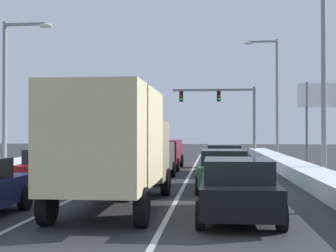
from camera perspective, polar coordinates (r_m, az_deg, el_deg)
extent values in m
plane|color=#333335|center=(19.95, -2.82, -6.99)|extent=(120.00, 120.00, 0.00)
cube|color=silver|center=(23.56, 2.65, -6.00)|extent=(0.14, 41.88, 0.01)
cube|color=silver|center=(23.97, -5.53, -5.91)|extent=(0.14, 41.88, 0.01)
cube|color=white|center=(23.87, 15.52, -5.18)|extent=(1.46, 41.88, 0.62)
cube|color=white|center=(25.49, -17.35, -4.75)|extent=(2.20, 41.88, 0.73)
cube|color=black|center=(12.14, 8.45, -8.11)|extent=(1.82, 4.50, 0.70)
cube|color=black|center=(11.93, 8.48, -5.32)|extent=(1.64, 2.20, 0.55)
cube|color=red|center=(9.93, 5.07, -9.09)|extent=(0.24, 0.08, 0.14)
cube|color=red|center=(10.02, 13.10, -9.01)|extent=(0.24, 0.08, 0.14)
cylinder|color=black|center=(13.70, 4.35, -8.52)|extent=(0.22, 0.66, 0.66)
cylinder|color=black|center=(13.78, 11.85, -8.46)|extent=(0.22, 0.66, 0.66)
cylinder|color=black|center=(10.64, 4.01, -10.81)|extent=(0.22, 0.66, 0.66)
cylinder|color=black|center=(10.74, 13.71, -10.70)|extent=(0.22, 0.66, 0.66)
cube|color=#1E5633|center=(17.84, 6.80, -5.71)|extent=(1.82, 4.50, 0.70)
cube|color=black|center=(17.65, 6.81, -3.80)|extent=(1.64, 2.20, 0.55)
cube|color=red|center=(15.64, 4.44, -5.99)|extent=(0.24, 0.08, 0.14)
cube|color=red|center=(15.67, 9.53, -5.97)|extent=(0.24, 0.08, 0.14)
cylinder|color=black|center=(19.41, 4.06, -6.19)|extent=(0.22, 0.66, 0.66)
cylinder|color=black|center=(19.45, 9.34, -6.17)|extent=(0.22, 0.66, 0.66)
cylinder|color=black|center=(16.33, 3.78, -7.24)|extent=(0.22, 0.66, 0.66)
cylinder|color=black|center=(16.37, 10.07, -7.22)|extent=(0.22, 0.66, 0.66)
cube|color=silver|center=(24.41, 6.84, -4.34)|extent=(1.82, 4.50, 0.70)
cube|color=black|center=(24.22, 6.85, -2.93)|extent=(1.64, 2.20, 0.55)
cube|color=red|center=(22.20, 5.18, -4.40)|extent=(0.24, 0.08, 0.14)
cube|color=red|center=(22.23, 8.76, -4.39)|extent=(0.24, 0.08, 0.14)
cylinder|color=black|center=(25.97, 4.79, -4.78)|extent=(0.22, 0.66, 0.66)
cylinder|color=black|center=(26.01, 8.73, -4.77)|extent=(0.22, 0.66, 0.66)
cylinder|color=black|center=(22.88, 4.69, -5.34)|extent=(0.22, 0.66, 0.66)
cylinder|color=black|center=(22.92, 9.17, -5.33)|extent=(0.22, 0.66, 0.66)
cube|color=#937F60|center=(15.98, -4.43, -2.96)|extent=(2.35, 2.20, 2.00)
cube|color=#D1C18C|center=(12.43, -7.29, -1.32)|extent=(2.35, 5.00, 2.60)
cylinder|color=black|center=(16.58, -8.11, -6.69)|extent=(0.28, 0.92, 0.92)
cylinder|color=black|center=(16.20, -0.29, -6.84)|extent=(0.28, 0.92, 0.92)
cylinder|color=black|center=(11.45, -14.57, -9.41)|extent=(0.28, 0.92, 0.92)
cylinder|color=black|center=(10.89, -3.21, -9.89)|extent=(0.28, 0.92, 0.92)
cube|color=#38383D|center=(20.96, -2.43, -3.82)|extent=(1.95, 4.90, 1.25)
cube|color=black|center=(18.57, -3.46, -3.38)|extent=(1.56, 0.06, 0.55)
cube|color=red|center=(18.74, -5.82, -4.50)|extent=(0.20, 0.08, 0.28)
cube|color=red|center=(18.50, -1.06, -4.56)|extent=(0.20, 0.08, 0.28)
cylinder|color=black|center=(22.83, -4.22, -5.25)|extent=(0.25, 0.74, 0.74)
cylinder|color=black|center=(22.59, 0.58, -5.30)|extent=(0.25, 0.74, 0.74)
cylinder|color=black|center=(19.50, -5.92, -6.04)|extent=(0.25, 0.74, 0.74)
cylinder|color=black|center=(19.22, -0.30, -6.13)|extent=(0.25, 0.74, 0.74)
cube|color=maroon|center=(27.30, -0.62, -3.08)|extent=(1.95, 4.90, 1.25)
cube|color=black|center=(24.89, -1.21, -2.68)|extent=(1.56, 0.06, 0.55)
cube|color=red|center=(25.02, -2.98, -3.53)|extent=(0.20, 0.08, 0.28)
cube|color=red|center=(24.84, 0.58, -3.55)|extent=(0.20, 0.08, 0.28)
cylinder|color=black|center=(29.13, -2.13, -4.25)|extent=(0.25, 0.74, 0.74)
cylinder|color=black|center=(28.94, 1.63, -4.28)|extent=(0.25, 0.74, 0.74)
cylinder|color=black|center=(25.77, -3.14, -4.72)|extent=(0.25, 0.74, 0.74)
cylinder|color=black|center=(25.56, 1.11, -4.76)|extent=(0.25, 0.74, 0.74)
cylinder|color=black|center=(13.79, -17.07, -8.45)|extent=(0.22, 0.66, 0.66)
cube|color=maroon|center=(19.13, -13.74, -5.35)|extent=(1.82, 4.50, 0.70)
cube|color=black|center=(18.94, -13.88, -3.57)|extent=(1.64, 2.20, 0.55)
cube|color=red|center=(17.33, -18.32, -5.44)|extent=(0.24, 0.08, 0.14)
cube|color=red|center=(16.82, -13.98, -5.60)|extent=(0.24, 0.08, 0.14)
cylinder|color=black|center=(20.90, -14.65, -5.77)|extent=(0.22, 0.66, 0.66)
cylinder|color=black|center=(20.36, -9.91, -5.92)|extent=(0.22, 0.66, 0.66)
cylinder|color=black|center=(18.04, -18.06, -6.58)|extent=(0.22, 0.66, 0.66)
cylinder|color=black|center=(17.41, -12.65, -6.82)|extent=(0.22, 0.66, 0.66)
cube|color=#B7BABF|center=(24.64, -9.28, -4.30)|extent=(1.82, 4.50, 0.70)
cube|color=black|center=(24.47, -9.36, -2.91)|extent=(1.64, 2.20, 0.55)
cube|color=red|center=(22.72, -12.39, -4.30)|extent=(0.24, 0.08, 0.14)
cube|color=red|center=(22.34, -9.00, -4.37)|extent=(0.24, 0.08, 0.14)
cylinder|color=black|center=(26.39, -10.29, -4.71)|extent=(0.22, 0.66, 0.66)
cylinder|color=black|center=(25.96, -6.49, -4.78)|extent=(0.22, 0.66, 0.66)
cylinder|color=black|center=(23.43, -12.36, -5.22)|extent=(0.22, 0.66, 0.66)
cylinder|color=black|center=(22.95, -8.11, -5.32)|extent=(0.22, 0.66, 0.66)
cylinder|color=slate|center=(42.64, 10.52, 0.58)|extent=(0.28, 0.28, 6.20)
cube|color=slate|center=(42.63, 5.54, 4.41)|extent=(7.40, 0.20, 0.20)
cube|color=black|center=(42.59, 6.22, 3.64)|extent=(0.34, 0.34, 0.95)
sphere|color=#4C0A0A|center=(42.42, 6.22, 4.04)|extent=(0.22, 0.22, 0.22)
sphere|color=#593F0C|center=(42.40, 6.22, 3.66)|extent=(0.22, 0.22, 0.22)
sphere|color=green|center=(42.38, 6.22, 3.27)|extent=(0.22, 0.22, 0.22)
cube|color=black|center=(42.68, 1.64, 3.63)|extent=(0.34, 0.34, 0.95)
sphere|color=#4C0A0A|center=(42.52, 1.62, 4.03)|extent=(0.22, 0.22, 0.22)
sphere|color=#593F0C|center=(42.49, 1.62, 3.64)|extent=(0.22, 0.22, 0.22)
sphere|color=green|center=(42.47, 1.62, 3.26)|extent=(0.22, 0.22, 0.22)
cylinder|color=gray|center=(22.22, 18.49, 5.64)|extent=(0.22, 0.22, 9.25)
cylinder|color=gray|center=(37.17, 13.20, 3.18)|extent=(0.22, 0.22, 9.34)
cube|color=gray|center=(37.61, 11.49, 10.08)|extent=(2.20, 0.14, 0.14)
ellipsoid|color=#EAE5C6|center=(37.50, 9.79, 9.95)|extent=(0.70, 0.36, 0.24)
cylinder|color=gray|center=(25.82, -19.34, 3.30)|extent=(0.22, 0.22, 7.93)
cube|color=gray|center=(25.93, -17.06, 11.80)|extent=(2.20, 0.14, 0.14)
ellipsoid|color=#EAE5C6|center=(25.51, -14.73, 11.77)|extent=(0.70, 0.36, 0.24)
cylinder|color=#59595B|center=(32.36, 16.59, 0.35)|extent=(0.16, 0.16, 5.50)
cube|color=white|center=(32.65, 18.31, 3.60)|extent=(3.20, 0.12, 1.60)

